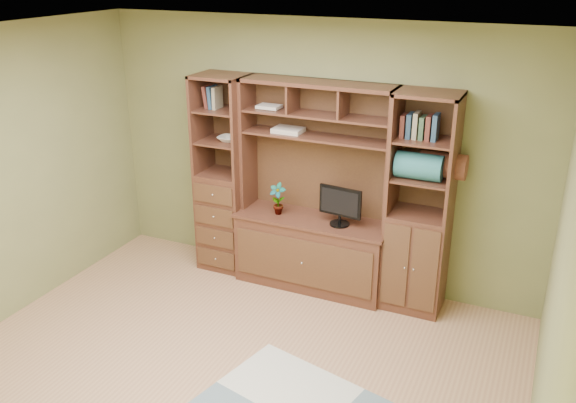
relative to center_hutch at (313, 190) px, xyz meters
The scene contains 10 objects.
room 1.76m from the center_hutch, 92.48° to the right, with size 4.60×4.10×2.64m.
center_hutch is the anchor object (origin of this frame).
left_tower 1.00m from the center_hutch, behind, with size 0.50×0.45×2.05m, color #4D281B.
right_tower 1.03m from the center_hutch, ahead, with size 0.55×0.45×2.05m, color #4D281B.
monitor 0.30m from the center_hutch, ahead, with size 0.43×0.19×0.52m, color black.
orchid 0.38m from the center_hutch, behind, with size 0.17×0.11×0.32m, color #A55038.
magazines 0.62m from the center_hutch, 163.20° to the left, with size 0.28×0.21×0.04m, color #BFB1A3.
bowl 1.01m from the center_hutch, behind, with size 0.21×0.21×0.05m, color silver.
blanket_teal 1.07m from the center_hutch, ahead, with size 0.40×0.23×0.23m, color #2A6C70.
blanket_red 1.24m from the center_hutch, ahead, with size 0.41×0.23×0.23m, color brown.
Camera 1 is at (2.10, -3.33, 3.09)m, focal length 38.00 mm.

